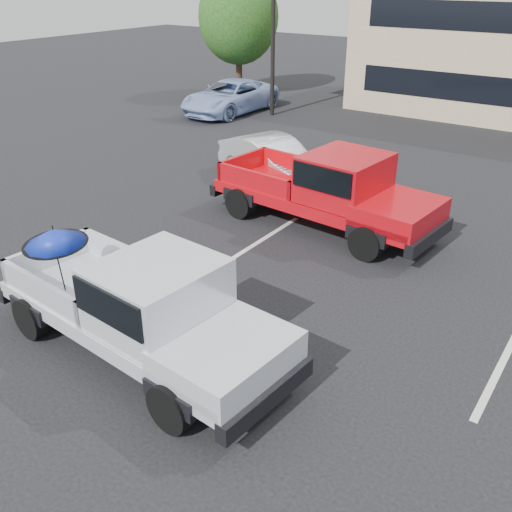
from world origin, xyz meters
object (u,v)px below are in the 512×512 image
(tree_left, at_px, (238,17))
(silver_pickup, at_px, (149,305))
(silver_sedan, at_px, (274,161))
(motel_sign, at_px, (273,1))
(red_pickup, at_px, (337,189))
(blue_suv, at_px, (230,97))

(tree_left, bearing_deg, silver_pickup, -57.50)
(silver_sedan, bearing_deg, motel_sign, 53.86)
(motel_sign, height_order, silver_sedan, motel_sign)
(red_pickup, height_order, silver_sedan, red_pickup)
(silver_pickup, distance_m, silver_sedan, 9.11)
(tree_left, distance_m, red_pickup, 17.66)
(tree_left, xyz_separation_m, silver_pickup, (12.12, -19.03, -2.68))
(red_pickup, relative_size, silver_sedan, 1.49)
(blue_suv, bearing_deg, silver_sedan, -44.10)
(silver_sedan, bearing_deg, tree_left, 60.86)
(tree_left, relative_size, silver_pickup, 1.03)
(motel_sign, height_order, tree_left, tree_left)
(blue_suv, bearing_deg, motel_sign, 21.80)
(silver_pickup, bearing_deg, tree_left, 127.37)
(red_pickup, relative_size, blue_suv, 1.21)
(red_pickup, bearing_deg, silver_sedan, 152.82)
(silver_pickup, bearing_deg, blue_suv, 127.82)
(silver_pickup, relative_size, silver_sedan, 1.42)
(motel_sign, xyz_separation_m, silver_pickup, (8.12, -16.03, -3.60))
(red_pickup, height_order, blue_suv, red_pickup)
(tree_left, height_order, blue_suv, tree_left)
(motel_sign, distance_m, blue_suv, 4.40)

